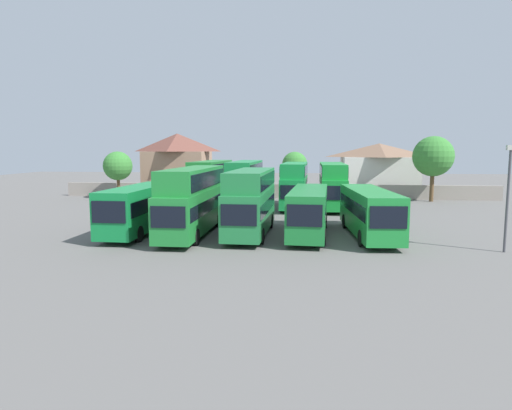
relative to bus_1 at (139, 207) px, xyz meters
The scene contains 17 objects.
ground 20.08m from the bus_1, 64.91° to the left, with size 140.00×140.00×0.00m, color #605E5B.
depot_boundary_wall 27.18m from the bus_1, 71.82° to the left, with size 56.00×0.50×1.80m, color gray.
bus_1 is the anchor object (origin of this frame).
bus_2 4.21m from the bus_1, ahead, with size 2.59×12.05×4.91m.
bus_3 8.43m from the bus_1, ahead, with size 2.85×10.37×4.76m.
bus_4 12.65m from the bus_1, ahead, with size 3.08×10.92×3.40m.
bus_5 16.95m from the bus_1, ahead, with size 3.26×11.39×3.38m.
bus_6 15.74m from the bus_1, 81.86° to the left, with size 3.00×11.21×5.00m.
bus_7 16.85m from the bus_1, 69.40° to the left, with size 2.77×12.07×4.98m.
bus_8 19.38m from the bus_1, 54.53° to the left, with size 2.79×10.30×4.82m.
bus_9 22.25m from the bus_1, 46.75° to the left, with size 2.68×11.72×4.78m.
house_terrace_left 32.95m from the bus_1, 100.82° to the left, with size 9.17×7.50×8.53m.
house_terrace_centre 39.13m from the bus_1, 54.89° to the left, with size 10.46×8.08×7.06m.
tree_left_of_lot 36.55m from the bus_1, 40.84° to the left, with size 4.80×4.80×7.83m.
tree_behind_wall 30.43m from the bus_1, 68.84° to the left, with size 3.36×3.36×5.94m.
tree_right_of_lot 25.52m from the bus_1, 116.27° to the left, with size 3.65×3.65×5.99m.
lamp_post_lot_edge 24.91m from the bus_1, ahead, with size 0.50×0.24×6.52m.
Camera 1 is at (3.85, -32.81, 6.28)m, focal length 31.95 mm.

